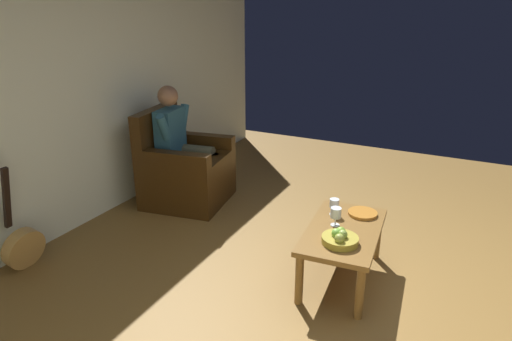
{
  "coord_description": "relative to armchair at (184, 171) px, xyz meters",
  "views": [
    {
      "loc": [
        2.91,
        0.29,
        2.03
      ],
      "look_at": [
        -0.44,
        -1.4,
        0.64
      ],
      "focal_mm": 31.25,
      "sensor_mm": 36.0,
      "label": 1
    }
  ],
  "objects": [
    {
      "name": "wine_glass_far",
      "position": [
        0.49,
        1.82,
        0.19
      ],
      "size": [
        0.08,
        0.08,
        0.14
      ],
      "color": "silver",
      "rests_on": "coffee_table"
    },
    {
      "name": "guitar",
      "position": [
        1.69,
        -0.41,
        -0.13
      ],
      "size": [
        0.34,
        0.26,
        1.0
      ],
      "color": "#B48643",
      "rests_on": "ground"
    },
    {
      "name": "armchair",
      "position": [
        0.0,
        0.0,
        0.0
      ],
      "size": [
        0.94,
        0.94,
        1.01
      ],
      "rotation": [
        0.0,
        0.0,
        0.17
      ],
      "color": "#35200B",
      "rests_on": "ground"
    },
    {
      "name": "decorative_dish",
      "position": [
        0.38,
        2.03,
        0.11
      ],
      "size": [
        0.24,
        0.24,
        0.02
      ],
      "primitive_type": "cylinder",
      "color": "#AF6D26",
      "rests_on": "coffee_table"
    },
    {
      "name": "fruit_bowl",
      "position": [
        0.91,
        2.0,
        0.13
      ],
      "size": [
        0.26,
        0.26,
        0.11
      ],
      "color": "olive",
      "rests_on": "coffee_table"
    },
    {
      "name": "person_seated",
      "position": [
        0.0,
        -0.01,
        0.34
      ],
      "size": [
        0.65,
        0.63,
        1.26
      ],
      "rotation": [
        0.0,
        0.0,
        0.17
      ],
      "color": "#285568",
      "rests_on": "ground"
    },
    {
      "name": "coffee_table",
      "position": [
        0.69,
        1.96,
        0.02
      ],
      "size": [
        0.98,
        0.6,
        0.44
      ],
      "rotation": [
        0.0,
        0.0,
        0.08
      ],
      "color": "brown",
      "rests_on": "ground"
    },
    {
      "name": "ground_plane",
      "position": [
        0.76,
        2.44,
        -0.35
      ],
      "size": [
        7.34,
        7.34,
        0.0
      ],
      "primitive_type": "plane",
      "color": "brown"
    },
    {
      "name": "wine_glass_near",
      "position": [
        0.66,
        1.89,
        0.19
      ],
      "size": [
        0.08,
        0.08,
        0.15
      ],
      "color": "silver",
      "rests_on": "coffee_table"
    },
    {
      "name": "wall_back",
      "position": [
        0.76,
        -0.61,
        0.95
      ],
      "size": [
        6.52,
        0.06,
        2.6
      ],
      "primitive_type": "cube",
      "color": "silver",
      "rests_on": "ground"
    }
  ]
}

